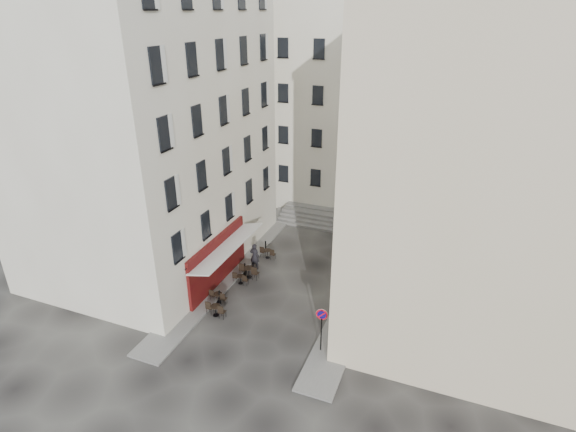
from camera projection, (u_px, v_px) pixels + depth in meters
The scene contains 18 objects.
ground at pixel (274, 306), 27.88m from camera, with size 90.00×90.00×0.00m, color black.
sidewalk_left at pixel (239, 261), 32.73m from camera, with size 2.00×22.00×0.12m, color slate.
sidewalk_right at pixel (357, 295), 28.89m from camera, with size 2.00×18.00×0.12m, color slate.
building_left at pixel (144, 117), 29.59m from camera, with size 12.20×16.20×20.60m.
building_right at pixel (483, 166), 23.44m from camera, with size 12.20×14.20×18.60m.
building_back at pixel (345, 100), 40.36m from camera, with size 18.20×10.20×18.60m.
cafe_storefront at pixel (219, 259), 29.38m from camera, with size 1.74×7.30×3.50m.
stone_steps at pixel (332, 220), 38.34m from camera, with size 9.00×3.15×0.80m.
bollard_near at pixel (220, 297), 27.90m from camera, with size 0.12×0.12×0.98m.
bollard_mid at pixel (245, 269), 30.86m from camera, with size 0.12×0.12×0.98m.
bollard_far at pixel (266, 246), 33.81m from camera, with size 0.12×0.12×0.98m.
no_parking_sign at pixel (322, 322), 23.35m from camera, with size 0.63×0.11×2.76m.
bistro_table_a at pixel (216, 309), 26.81m from camera, with size 1.28×0.60×0.90m.
bistro_table_b at pixel (218, 297), 28.07m from camera, with size 1.16×0.54×0.82m.
bistro_table_c at pixel (241, 279), 29.99m from camera, with size 1.13×0.53×0.79m.
bistro_table_d at pixel (249, 271), 30.62m from camera, with size 1.42×0.67×1.00m.
bistro_table_e at pixel (268, 253), 33.08m from camera, with size 1.21×0.57×0.85m.
pedestrian at pixel (255, 256), 31.53m from camera, with size 0.71×0.47×1.96m, color black.
Camera 1 is at (9.23, -21.05, 16.78)m, focal length 28.00 mm.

